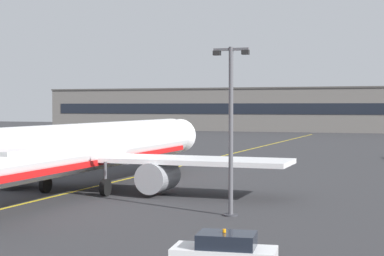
# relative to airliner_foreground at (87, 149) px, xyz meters

# --- Properties ---
(taxiway_centreline) EXTENTS (6.52, 179.90, 0.01)m
(taxiway_centreline) POSITION_rel_airliner_foreground_xyz_m (-0.37, 15.14, -3.37)
(taxiway_centreline) COLOR yellow
(taxiway_centreline) RESTS_ON ground
(airliner_foreground) EXTENTS (32.06, 41.44, 11.65)m
(airliner_foreground) POSITION_rel_airliner_foreground_xyz_m (0.00, 0.00, 0.00)
(airliner_foreground) COLOR white
(airliner_foreground) RESTS_ON ground
(apron_lamp_post) EXTENTS (2.24, 0.90, 10.34)m
(apron_lamp_post) POSITION_rel_airliner_foreground_xyz_m (13.66, -6.87, 2.09)
(apron_lamp_post) COLOR #515156
(apron_lamp_post) RESTS_ON ground
(service_car_nearest) EXTENTS (4.37, 2.38, 1.79)m
(service_car_nearest) POSITION_rel_airliner_foreground_xyz_m (16.93, -19.62, -2.60)
(service_car_nearest) COLOR white
(service_car_nearest) RESTS_ON ground
(safety_cone_by_nose_gear) EXTENTS (0.44, 0.44, 0.55)m
(safety_cone_by_nose_gear) POSITION_rel_airliner_foreground_xyz_m (1.41, 16.38, -3.11)
(safety_cone_by_nose_gear) COLOR orange
(safety_cone_by_nose_gear) RESTS_ON ground
(terminal_building) EXTENTS (146.99, 12.40, 11.61)m
(terminal_building) POSITION_rel_airliner_foreground_xyz_m (-0.78, 121.21, 2.44)
(terminal_building) COLOR slate
(terminal_building) RESTS_ON ground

